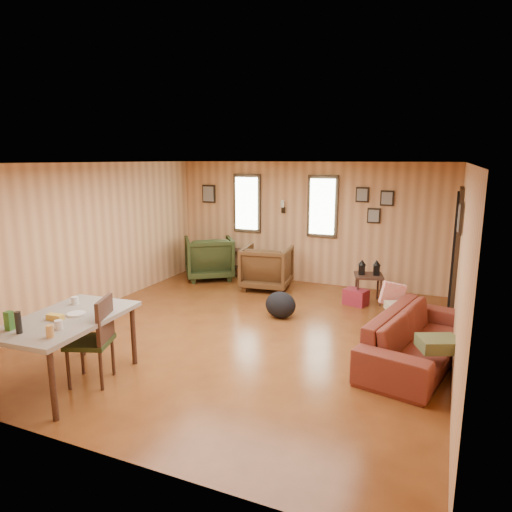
{
  "coord_description": "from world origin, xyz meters",
  "views": [
    {
      "loc": [
        2.59,
        -5.64,
        2.46
      ],
      "look_at": [
        0.0,
        0.4,
        1.05
      ],
      "focal_mm": 32.0,
      "sensor_mm": 36.0,
      "label": 1
    }
  ],
  "objects": [
    {
      "name": "room",
      "position": [
        0.17,
        0.27,
        1.21
      ],
      "size": [
        5.54,
        6.04,
        2.44
      ],
      "color": "brown",
      "rests_on": "ground"
    },
    {
      "name": "dining_table",
      "position": [
        -1.15,
        -2.15,
        0.7
      ],
      "size": [
        1.01,
        1.57,
        0.99
      ],
      "rotation": [
        0.0,
        0.0,
        0.07
      ],
      "color": "gray",
      "rests_on": "ground"
    },
    {
      "name": "cooler",
      "position": [
        1.21,
        1.92,
        0.14
      ],
      "size": [
        0.44,
        0.37,
        0.27
      ],
      "rotation": [
        0.0,
        0.0,
        -0.29
      ],
      "color": "maroon",
      "rests_on": "ground"
    },
    {
      "name": "recliner_brown",
      "position": [
        -0.57,
        2.25,
        0.45
      ],
      "size": [
        0.99,
        0.94,
        0.91
      ],
      "primitive_type": "imported",
      "rotation": [
        0.0,
        0.0,
        3.28
      ],
      "color": "#4C2F16",
      "rests_on": "ground"
    },
    {
      "name": "sofa",
      "position": [
        2.34,
        -0.05,
        0.42
      ],
      "size": [
        1.06,
        2.21,
        0.83
      ],
      "primitive_type": "imported",
      "rotation": [
        0.0,
        0.0,
        1.36
      ],
      "color": "maroon",
      "rests_on": "ground"
    },
    {
      "name": "sofa_pillows",
      "position": [
        2.29,
        0.06,
        0.51
      ],
      "size": [
        1.11,
        1.79,
        0.37
      ],
      "rotation": [
        0.0,
        0.0,
        0.42
      ],
      "color": "#4E532E",
      "rests_on": "sofa"
    },
    {
      "name": "side_table",
      "position": [
        1.37,
        2.14,
        0.52
      ],
      "size": [
        0.58,
        0.58,
        0.76
      ],
      "rotation": [
        0.0,
        0.0,
        0.27
      ],
      "color": "#42291D",
      "rests_on": "ground"
    },
    {
      "name": "recliner_green",
      "position": [
        -1.96,
        2.49,
        0.48
      ],
      "size": [
        1.27,
        1.26,
        0.97
      ],
      "primitive_type": "imported",
      "rotation": [
        0.0,
        0.0,
        -2.53
      ],
      "color": "#2C3618",
      "rests_on": "ground"
    },
    {
      "name": "backpack",
      "position": [
        0.25,
        0.79,
        0.21
      ],
      "size": [
        0.59,
        0.52,
        0.42
      ],
      "rotation": [
        0.0,
        0.0,
        -0.37
      ],
      "color": "black",
      "rests_on": "ground"
    },
    {
      "name": "end_table",
      "position": [
        -1.67,
        2.99,
        0.4
      ],
      "size": [
        0.68,
        0.65,
        0.71
      ],
      "rotation": [
        0.0,
        0.0,
        0.29
      ],
      "color": "#42291D",
      "rests_on": "ground"
    },
    {
      "name": "dining_chair",
      "position": [
        -0.89,
        -2.0,
        0.55
      ],
      "size": [
        0.57,
        0.57,
        0.98
      ],
      "rotation": [
        0.0,
        0.0,
        0.36
      ],
      "color": "#2C3618",
      "rests_on": "ground"
    }
  ]
}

